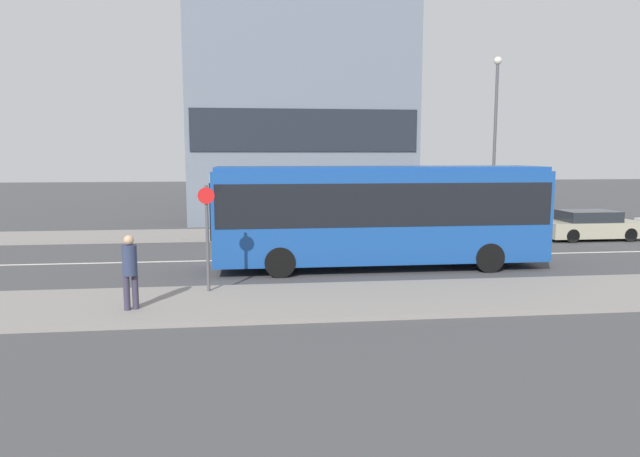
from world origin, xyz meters
TOP-DOWN VIEW (x-y plane):
  - ground_plane at (0.00, 0.00)m, footprint 120.00×120.00m
  - sidewalk_near at (0.00, -6.25)m, footprint 44.00×3.50m
  - sidewalk_far at (0.00, 6.25)m, footprint 44.00×3.50m
  - lane_centerline at (0.00, 0.00)m, footprint 41.80×0.16m
  - apartment_block_left_tower at (2.15, 12.34)m, footprint 12.36×5.76m
  - city_bus at (3.56, -1.96)m, footprint 10.94×2.52m
  - parked_car_0 at (14.34, 3.22)m, footprint 4.31×1.84m
  - pedestrian_near_stop at (-3.52, -6.81)m, footprint 0.34×0.34m
  - bus_stop_sign at (-1.84, -5.16)m, footprint 0.44×0.12m
  - street_lamp at (10.58, 5.17)m, footprint 0.36×0.36m

SIDE VIEW (x-z plane):
  - ground_plane at x=0.00m, z-range 0.00..0.00m
  - lane_centerline at x=0.00m, z-range 0.00..0.01m
  - sidewalk_near at x=0.00m, z-range 0.00..0.13m
  - sidewalk_far at x=0.00m, z-range 0.00..0.13m
  - parked_car_0 at x=14.34m, z-range -0.03..1.27m
  - pedestrian_near_stop at x=-3.52m, z-range 0.26..2.05m
  - bus_stop_sign at x=-1.84m, z-range 0.36..3.22m
  - city_bus at x=3.56m, z-range 0.25..3.65m
  - street_lamp at x=10.58m, z-range 0.92..9.00m
  - apartment_block_left_tower at x=2.15m, z-range -0.01..18.27m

